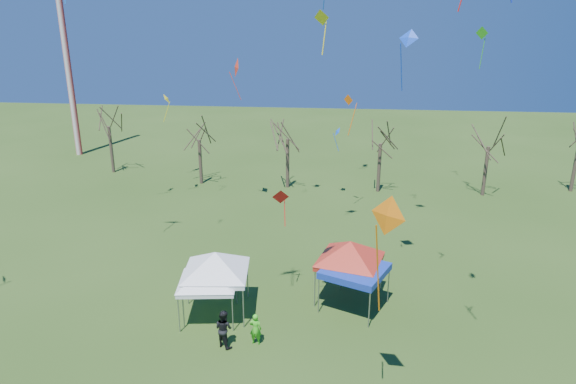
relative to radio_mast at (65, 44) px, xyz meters
name	(u,v)px	position (x,y,z in m)	size (l,w,h in m)	color
ground	(281,342)	(28.00, -34.00, -12.50)	(140.00, 140.00, 0.00)	#2C4817
radio_mast	(65,44)	(0.00, 0.00, 0.00)	(0.70, 0.70, 25.00)	silver
tree_0	(107,110)	(7.15, -6.62, -6.01)	(3.83, 3.83, 8.44)	#3D2D21
tree_1	(198,124)	(17.23, -9.35, -6.71)	(3.42, 3.42, 7.54)	#3D2D21
tree_2	(288,121)	(25.63, -9.62, -6.21)	(3.71, 3.71, 8.18)	#3D2D21
tree_3	(382,126)	(34.03, -9.96, -6.42)	(3.59, 3.59, 7.91)	#3D2D21
tree_4	(491,129)	(43.36, -10.00, -6.44)	(3.58, 3.58, 7.89)	#3D2D21
tent_white_west	(207,268)	(23.98, -32.21, -9.60)	(4.04, 4.04, 3.59)	gray
tent_white_mid	(215,256)	(24.28, -31.63, -9.21)	(4.60, 4.60, 4.08)	gray
tent_red	(350,245)	(31.31, -29.45, -9.22)	(4.47, 4.47, 4.07)	gray
tent_blue	(355,271)	(31.59, -30.40, -10.27)	(4.06, 4.06, 2.42)	gray
person_green	(256,329)	(26.81, -34.26, -11.69)	(0.59, 0.39, 1.63)	#3ECA20
person_dark	(224,329)	(25.33, -34.62, -11.54)	(0.93, 0.73, 1.92)	black
kite_11	(236,68)	(22.29, -15.63, -1.00)	(1.05, 1.52, 3.33)	red
kite_18	(322,18)	(29.45, -28.39, 2.58)	(0.94, 0.74, 2.22)	yellow
kite_17	(408,39)	(33.86, -27.33, 1.57)	(1.22, 1.05, 3.22)	blue
kite_1	(281,197)	(27.47, -29.52, -6.53)	(0.99, 0.58, 2.11)	red
kite_13	(167,99)	(15.99, -13.86, -3.77)	(0.67, 0.93, 2.30)	yellow
kite_12	(482,34)	(41.18, -12.21, 1.46)	(0.96, 0.83, 3.26)	#269316
kite_22	(349,101)	(31.04, -15.67, -3.42)	(1.08, 1.04, 3.09)	#F6600C
kite_19	(337,132)	(30.17, -12.26, -6.56)	(0.71, 0.92, 2.18)	blue
kite_5	(387,217)	(32.32, -38.51, -3.97)	(1.37, 1.25, 4.71)	#D8660B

